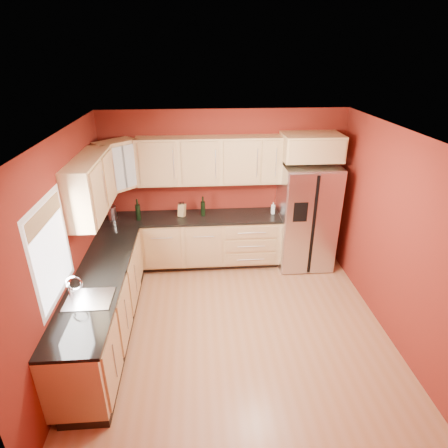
{
  "coord_description": "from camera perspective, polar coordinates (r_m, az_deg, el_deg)",
  "views": [
    {
      "loc": [
        -0.45,
        -4.0,
        3.44
      ],
      "look_at": [
        -0.09,
        0.9,
        1.14
      ],
      "focal_mm": 30.0,
      "sensor_mm": 36.0,
      "label": 1
    }
  ],
  "objects": [
    {
      "name": "wall_front",
      "position": [
        2.96,
        6.24,
        -21.29
      ],
      "size": [
        4.0,
        0.04,
        2.6
      ],
      "primitive_type": "cube",
      "color": "maroon",
      "rests_on": "floor"
    },
    {
      "name": "knife_block",
      "position": [
        6.22,
        -6.44,
        2.11
      ],
      "size": [
        0.14,
        0.13,
        0.21
      ],
      "primitive_type": "cube",
      "rotation": [
        0.0,
        0.0,
        -0.41
      ],
      "color": "tan",
      "rests_on": "countertop_back"
    },
    {
      "name": "wine_bottle_a",
      "position": [
        6.17,
        -13.0,
        2.15
      ],
      "size": [
        0.09,
        0.09,
        0.36
      ],
      "primitive_type": null,
      "rotation": [
        0.0,
        0.0,
        0.11
      ],
      "color": "black",
      "rests_on": "countertop_back"
    },
    {
      "name": "upper_cabinets_back",
      "position": [
        6.06,
        -2.23,
        9.65
      ],
      "size": [
        2.3,
        0.33,
        0.75
      ],
      "primitive_type": "cube",
      "color": "tan",
      "rests_on": "wall_back"
    },
    {
      "name": "countertop_left",
      "position": [
        4.9,
        -18.4,
        -7.56
      ],
      "size": [
        0.62,
        2.8,
        0.04
      ],
      "primitive_type": "cube",
      "color": "black",
      "rests_on": "base_cabinets_left"
    },
    {
      "name": "wall_back",
      "position": [
        6.39,
        0.04,
        5.55
      ],
      "size": [
        4.0,
        0.04,
        2.6
      ],
      "primitive_type": "cube",
      "color": "maroon",
      "rests_on": "floor"
    },
    {
      "name": "wine_bottle_b",
      "position": [
        6.19,
        -3.23,
        2.74
      ],
      "size": [
        0.07,
        0.07,
        0.33
      ],
      "primitive_type": null,
      "rotation": [
        0.0,
        0.0,
        0.0
      ],
      "color": "black",
      "rests_on": "countertop_back"
    },
    {
      "name": "canister_right",
      "position": [
        6.32,
        -16.7,
        1.36
      ],
      "size": [
        0.13,
        0.13,
        0.17
      ],
      "primitive_type": "cylinder",
      "rotation": [
        0.0,
        0.0,
        -0.32
      ],
      "color": "silver",
      "rests_on": "countertop_back"
    },
    {
      "name": "refrigerator",
      "position": [
        6.43,
        12.38,
        1.16
      ],
      "size": [
        0.9,
        0.75,
        1.78
      ],
      "primitive_type": "cube",
      "color": "silver",
      "rests_on": "floor"
    },
    {
      "name": "wall_left",
      "position": [
        4.79,
        -22.64,
        -3.49
      ],
      "size": [
        0.04,
        4.0,
        2.6
      ],
      "primitive_type": "cube",
      "color": "maroon",
      "rests_on": "floor"
    },
    {
      "name": "floor",
      "position": [
        5.29,
        1.71,
        -15.4
      ],
      "size": [
        4.0,
        4.0,
        0.0
      ],
      "primitive_type": "plane",
      "color": "#A1653E",
      "rests_on": "ground"
    },
    {
      "name": "corner_upper_cabinet",
      "position": [
        6.02,
        -15.96,
        8.61
      ],
      "size": [
        0.67,
        0.67,
        0.75
      ],
      "primitive_type": "cube",
      "rotation": [
        0.0,
        0.0,
        0.79
      ],
      "color": "tan",
      "rests_on": "wall_back"
    },
    {
      "name": "soap_dispenser",
      "position": [
        6.33,
        7.49,
        2.4
      ],
      "size": [
        0.08,
        0.08,
        0.2
      ],
      "primitive_type": "cylinder",
      "rotation": [
        0.0,
        0.0,
        0.22
      ],
      "color": "white",
      "rests_on": "countertop_back"
    },
    {
      "name": "base_cabinets_back",
      "position": [
        6.44,
        -4.65,
        -2.71
      ],
      "size": [
        2.9,
        0.6,
        0.88
      ],
      "primitive_type": "cube",
      "color": "tan",
      "rests_on": "floor"
    },
    {
      "name": "sink_faucet",
      "position": [
        4.41,
        -20.12,
        -9.17
      ],
      "size": [
        0.5,
        0.42,
        0.3
      ],
      "primitive_type": null,
      "color": "silver",
      "rests_on": "countertop_left"
    },
    {
      "name": "base_cabinets_left",
      "position": [
        5.15,
        -17.81,
        -11.88
      ],
      "size": [
        0.6,
        2.8,
        0.88
      ],
      "primitive_type": "cube",
      "color": "tan",
      "rests_on": "floor"
    },
    {
      "name": "over_fridge_cabinet",
      "position": [
        6.14,
        13.19,
        11.39
      ],
      "size": [
        0.92,
        0.6,
        0.4
      ],
      "primitive_type": "cube",
      "color": "tan",
      "rests_on": "wall_back"
    },
    {
      "name": "wall_right",
      "position": [
        5.16,
        24.62,
        -1.85
      ],
      "size": [
        0.04,
        4.0,
        2.6
      ],
      "primitive_type": "cube",
      "color": "maroon",
      "rests_on": "floor"
    },
    {
      "name": "countertop_back",
      "position": [
        6.23,
        -4.8,
        0.98
      ],
      "size": [
        2.9,
        0.62,
        0.04
      ],
      "primitive_type": "cube",
      "color": "black",
      "rests_on": "base_cabinets_back"
    },
    {
      "name": "upper_cabinets_left",
      "position": [
        5.18,
        -19.61,
        5.49
      ],
      "size": [
        0.33,
        1.35,
        0.75
      ],
      "primitive_type": "cube",
      "color": "tan",
      "rests_on": "wall_left"
    },
    {
      "name": "canister_left",
      "position": [
        6.32,
        -16.7,
        1.62
      ],
      "size": [
        0.18,
        0.18,
        0.22
      ],
      "primitive_type": "cylinder",
      "rotation": [
        0.0,
        0.0,
        0.37
      ],
      "color": "silver",
      "rests_on": "countertop_back"
    },
    {
      "name": "window",
      "position": [
        4.26,
        -24.82,
        -3.72
      ],
      "size": [
        0.03,
        0.9,
        1.0
      ],
      "primitive_type": "cube",
      "color": "white",
      "rests_on": "wall_left"
    },
    {
      "name": "ceiling",
      "position": [
        4.11,
        2.18,
        13.33
      ],
      "size": [
        4.0,
        4.0,
        0.0
      ],
      "primitive_type": "plane",
      "color": "silver",
      "rests_on": "wall_back"
    }
  ]
}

